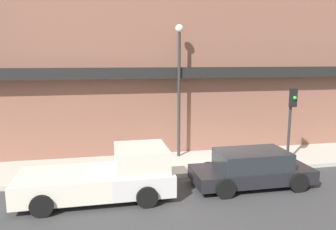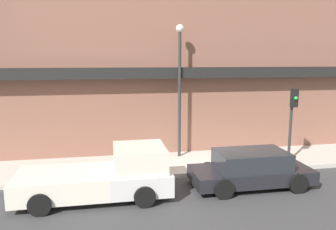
# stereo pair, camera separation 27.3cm
# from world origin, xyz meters

# --- Properties ---
(ground_plane) EXTENTS (80.00, 80.00, 0.00)m
(ground_plane) POSITION_xyz_m (0.00, 0.00, 0.00)
(ground_plane) COLOR #38383A
(sidewalk) EXTENTS (36.00, 3.09, 0.17)m
(sidewalk) POSITION_xyz_m (0.00, 1.55, 0.09)
(sidewalk) COLOR #B7B2A8
(sidewalk) RESTS_ON ground
(building) EXTENTS (19.80, 3.80, 11.66)m
(building) POSITION_xyz_m (-0.02, 4.57, 4.29)
(building) COLOR brown
(building) RESTS_ON ground
(pickup_truck) EXTENTS (5.18, 2.32, 1.74)m
(pickup_truck) POSITION_xyz_m (-3.89, -1.30, 0.77)
(pickup_truck) COLOR silver
(pickup_truck) RESTS_ON ground
(parked_car) EXTENTS (4.48, 2.03, 1.36)m
(parked_car) POSITION_xyz_m (1.45, -1.30, 0.67)
(parked_car) COLOR black
(parked_car) RESTS_ON ground
(fire_hydrant) EXTENTS (0.17, 0.17, 0.65)m
(fire_hydrant) POSITION_xyz_m (-2.81, 0.45, 0.50)
(fire_hydrant) COLOR red
(fire_hydrant) RESTS_ON sidewalk
(street_lamp) EXTENTS (0.36, 0.36, 6.08)m
(street_lamp) POSITION_xyz_m (-0.48, 2.41, 3.93)
(street_lamp) COLOR #2D2D2D
(street_lamp) RESTS_ON sidewalk
(traffic_light) EXTENTS (0.28, 0.42, 3.30)m
(traffic_light) POSITION_xyz_m (4.14, 0.55, 2.46)
(traffic_light) COLOR #2D2D2D
(traffic_light) RESTS_ON sidewalk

